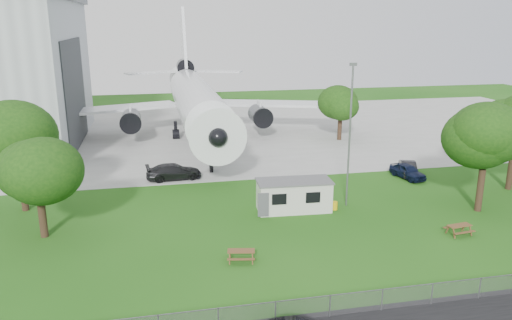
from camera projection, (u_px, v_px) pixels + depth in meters
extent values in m
plane|color=#306B1C|center=(270.00, 244.00, 35.54)|extent=(160.00, 160.00, 0.00)
cube|color=#B7B7B2|center=(209.00, 132.00, 71.37)|extent=(120.00, 46.00, 0.03)
cube|color=#2D3033|center=(75.00, 93.00, 61.50)|extent=(0.16, 16.00, 12.96)
cylinder|color=white|center=(196.00, 102.00, 65.84)|extent=(5.40, 34.00, 5.40)
cone|color=white|center=(214.00, 131.00, 47.92)|extent=(5.40, 5.50, 5.40)
cone|color=white|center=(185.00, 78.00, 85.43)|extent=(4.86, 9.00, 4.86)
cube|color=white|center=(101.00, 110.00, 66.71)|extent=(21.36, 10.77, 0.36)
cube|color=white|center=(282.00, 104.00, 71.65)|extent=(21.36, 10.77, 0.36)
cube|color=white|center=(184.00, 44.00, 83.90)|extent=(0.46, 9.96, 12.17)
cylinder|color=#515459|center=(131.00, 120.00, 64.25)|extent=(2.50, 4.20, 2.50)
cylinder|color=#515459|center=(260.00, 115.00, 67.61)|extent=(2.50, 4.20, 2.50)
cylinder|color=#515459|center=(185.00, 67.00, 83.95)|extent=(2.60, 4.50, 2.60)
cylinder|color=black|center=(211.00, 161.00, 52.27)|extent=(0.36, 0.36, 2.40)
cylinder|color=black|center=(176.00, 130.00, 67.27)|extent=(0.44, 0.44, 2.40)
cylinder|color=black|center=(217.00, 128.00, 68.38)|extent=(0.44, 0.44, 2.40)
cube|color=beige|center=(294.00, 196.00, 41.59)|extent=(6.13, 2.82, 2.50)
cube|color=#59595B|center=(294.00, 181.00, 41.24)|extent=(6.34, 3.03, 0.12)
cylinder|color=gold|center=(335.00, 206.00, 41.94)|extent=(0.50, 0.50, 0.70)
cube|color=gray|center=(312.00, 319.00, 26.58)|extent=(58.00, 0.04, 1.30)
cylinder|color=slate|center=(350.00, 138.00, 41.40)|extent=(0.16, 0.16, 12.00)
cylinder|color=#382619|center=(23.00, 190.00, 41.42)|extent=(0.56, 0.56, 3.51)
sphere|color=#285513|center=(17.00, 140.00, 40.27)|extent=(7.75, 7.75, 7.75)
cylinder|color=#382619|center=(43.00, 217.00, 36.36)|extent=(0.56, 0.56, 3.04)
sphere|color=#285513|center=(37.00, 168.00, 35.36)|extent=(5.99, 5.99, 5.99)
cylinder|color=#382619|center=(480.00, 190.00, 41.32)|extent=(0.56, 0.56, 3.60)
sphere|color=#285513|center=(487.00, 139.00, 40.15)|extent=(6.14, 6.14, 6.14)
cylinder|color=#382619|center=(511.00, 170.00, 46.69)|extent=(0.56, 0.56, 3.72)
cylinder|color=#382619|center=(340.00, 129.00, 66.38)|extent=(0.56, 0.56, 2.89)
sphere|color=#285513|center=(341.00, 103.00, 65.43)|extent=(5.34, 5.34, 5.34)
imported|color=black|center=(408.00, 171.00, 50.24)|extent=(2.54, 4.49, 1.44)
imported|color=black|center=(408.00, 169.00, 51.29)|extent=(2.73, 4.40, 1.37)
imported|color=black|center=(174.00, 172.00, 49.88)|extent=(5.61, 2.65, 1.58)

